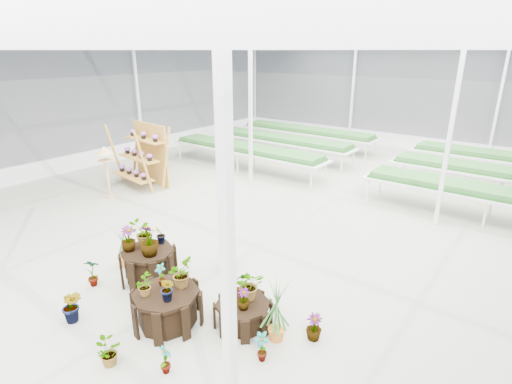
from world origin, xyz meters
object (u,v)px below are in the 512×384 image
Objects in this scene: plinth_low at (243,314)px; bird_table at (107,172)px; shelf_rack at (140,156)px; plinth_mid at (167,307)px; plinth_tall at (149,266)px.

plinth_low is 7.33m from bird_table.
bird_table is at bearing -79.52° from shelf_rack.
plinth_mid is 1.21× the size of plinth_low.
plinth_low is at bearing -19.58° from shelf_rack.
shelf_rack is at bearing 102.82° from bird_table.
plinth_mid is 0.55× the size of shelf_rack.
plinth_tall is 0.64× the size of bird_table.
plinth_low is (1.00, 0.70, -0.09)m from plinth_mid.
shelf_rack is at bearing 143.66° from plinth_tall.
bird_table is (-5.97, 2.90, 0.49)m from plinth_mid.
shelf_rack is (-6.05, 4.17, 0.71)m from plinth_mid.
bird_table is at bearing 154.29° from plinth_tall.
plinth_low is at bearing -8.53° from bird_table.
bird_table reaches higher than plinth_low.
plinth_tall is at bearing 153.43° from plinth_mid.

